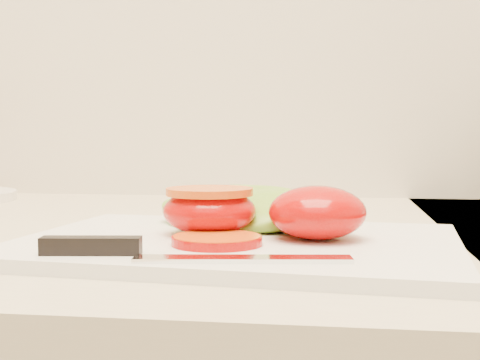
# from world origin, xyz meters

# --- Properties ---
(cutting_board) EXTENTS (0.36, 0.28, 0.01)m
(cutting_board) POSITION_xyz_m (-0.01, 1.55, 0.94)
(cutting_board) COLOR white
(cutting_board) RESTS_ON counter
(tomato_half_dome) EXTENTS (0.08, 0.08, 0.04)m
(tomato_half_dome) POSITION_xyz_m (0.05, 1.55, 0.96)
(tomato_half_dome) COLOR #B90C08
(tomato_half_dome) RESTS_ON cutting_board
(tomato_half_cut) EXTENTS (0.08, 0.08, 0.04)m
(tomato_half_cut) POSITION_xyz_m (-0.03, 1.56, 0.96)
(tomato_half_cut) COLOR #B90C08
(tomato_half_cut) RESTS_ON cutting_board
(tomato_slice_0) EXTENTS (0.06, 0.06, 0.01)m
(tomato_slice_0) POSITION_xyz_m (-0.02, 1.51, 0.94)
(tomato_slice_0) COLOR orange
(tomato_slice_0) RESTS_ON cutting_board
(lettuce_leaf_0) EXTENTS (0.19, 0.16, 0.03)m
(lettuce_leaf_0) POSITION_xyz_m (-0.01, 1.62, 0.95)
(lettuce_leaf_0) COLOR #8CC634
(lettuce_leaf_0) RESTS_ON cutting_board
(lettuce_leaf_1) EXTENTS (0.11, 0.09, 0.02)m
(lettuce_leaf_1) POSITION_xyz_m (0.03, 1.62, 0.95)
(lettuce_leaf_1) COLOR #8CC634
(lettuce_leaf_1) RESTS_ON cutting_board
(knife) EXTENTS (0.21, 0.04, 0.01)m
(knife) POSITION_xyz_m (-0.06, 1.46, 0.94)
(knife) COLOR silver
(knife) RESTS_ON cutting_board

